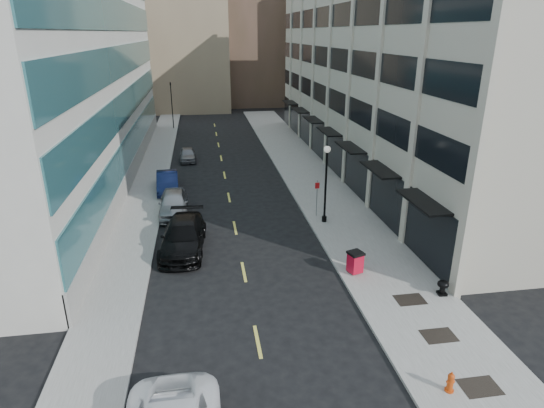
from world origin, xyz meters
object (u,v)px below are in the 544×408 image
object	(u,v)px
car_black_pickup	(183,236)
car_silver_sedan	(174,203)
car_grey_sedan	(188,154)
lamppost	(326,177)
car_blue_sedan	(168,182)
urn_planter	(443,286)
fire_hydrant	(450,382)
sign_post	(317,193)
traffic_signal	(170,85)
trash_bin	(355,261)

from	to	relation	value
car_black_pickup	car_silver_sedan	xyz separation A→B (m)	(-0.82, 5.86, -0.03)
car_black_pickup	car_grey_sedan	size ratio (longest dim) A/B	1.57
car_grey_sedan	lamppost	world-z (taller)	lamppost
car_blue_sedan	urn_planter	size ratio (longest dim) A/B	6.24
fire_hydrant	lamppost	world-z (taller)	lamppost
car_grey_sedan	sign_post	size ratio (longest dim) A/B	1.49
car_black_pickup	fire_hydrant	world-z (taller)	car_black_pickup
traffic_signal	car_black_pickup	size ratio (longest dim) A/B	1.16
traffic_signal	fire_hydrant	xyz separation A→B (m)	(11.90, -50.00, -5.18)
car_blue_sedan	lamppost	size ratio (longest dim) A/B	0.90
car_black_pickup	trash_bin	bearing A→B (deg)	-21.58
urn_planter	sign_post	bearing A→B (deg)	108.13
trash_bin	lamppost	distance (m)	7.48
car_blue_sedan	trash_bin	world-z (taller)	car_blue_sedan
traffic_signal	car_blue_sedan	xyz separation A→B (m)	(0.70, -25.70, -4.93)
car_blue_sedan	car_grey_sedan	bearing A→B (deg)	77.59
car_black_pickup	trash_bin	distance (m)	10.11
lamppost	car_blue_sedan	bearing A→B (deg)	141.98
car_blue_sedan	traffic_signal	bearing A→B (deg)	88.04
car_black_pickup	fire_hydrant	xyz separation A→B (m)	(9.66, -13.21, -0.33)
car_black_pickup	lamppost	xyz separation A→B (m)	(9.31, 2.61, 2.41)
traffic_signal	urn_planter	xyz separation A→B (m)	(14.83, -44.00, -5.10)
trash_bin	car_black_pickup	bearing A→B (deg)	135.33
car_black_pickup	urn_planter	xyz separation A→B (m)	(12.60, -7.21, -0.26)
car_blue_sedan	car_black_pickup	bearing A→B (deg)	-85.62
fire_hydrant	urn_planter	bearing A→B (deg)	63.31
fire_hydrant	car_grey_sedan	bearing A→B (deg)	105.57
trash_bin	traffic_signal	bearing A→B (deg)	86.71
car_black_pickup	urn_planter	distance (m)	14.51
car_grey_sedan	urn_planter	world-z (taller)	car_grey_sedan
car_black_pickup	lamppost	world-z (taller)	lamppost
car_grey_sedan	sign_post	bearing A→B (deg)	-63.54
car_blue_sedan	car_silver_sedan	bearing A→B (deg)	-85.65
traffic_signal	urn_planter	distance (m)	46.71
fire_hydrant	sign_post	xyz separation A→B (m)	(-0.63, 16.90, 1.26)
car_grey_sedan	fire_hydrant	xyz separation A→B (m)	(9.75, -33.55, -0.12)
lamppost	fire_hydrant	bearing A→B (deg)	-88.72
trash_bin	fire_hydrant	bearing A→B (deg)	-104.88
lamppost	sign_post	world-z (taller)	lamppost
car_blue_sedan	urn_planter	distance (m)	23.12
fire_hydrant	lamppost	xyz separation A→B (m)	(-0.35, 15.82, 2.75)
fire_hydrant	urn_planter	xyz separation A→B (m)	(2.93, 6.00, 0.07)
car_black_pickup	car_grey_sedan	bearing A→B (deg)	94.70
car_silver_sedan	car_blue_sedan	world-z (taller)	car_silver_sedan
car_silver_sedan	car_blue_sedan	distance (m)	5.28
traffic_signal	fire_hydrant	bearing A→B (deg)	-76.61
fire_hydrant	lamppost	size ratio (longest dim) A/B	0.15
car_black_pickup	sign_post	size ratio (longest dim) A/B	2.33
trash_bin	sign_post	size ratio (longest dim) A/B	0.46
car_silver_sedan	car_grey_sedan	world-z (taller)	car_silver_sedan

